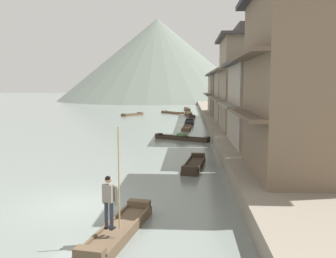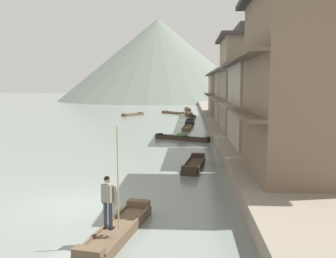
{
  "view_description": "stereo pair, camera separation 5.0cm",
  "coord_description": "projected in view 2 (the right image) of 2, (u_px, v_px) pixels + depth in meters",
  "views": [
    {
      "loc": [
        4.36,
        -14.07,
        4.73
      ],
      "look_at": [
        2.97,
        10.36,
        1.81
      ],
      "focal_mm": 39.84,
      "sensor_mm": 36.0,
      "label": 1
    },
    {
      "loc": [
        4.41,
        -14.06,
        4.73
      ],
      "look_at": [
        2.97,
        10.36,
        1.81
      ],
      "focal_mm": 39.84,
      "sensor_mm": 36.0,
      "label": 2
    }
  ],
  "objects": [
    {
      "name": "ground_plane",
      "position": [
        78.0,
        205.0,
        14.76
      ],
      "size": [
        400.0,
        400.0,
        0.0
      ],
      "primitive_type": "plane",
      "color": "gray"
    },
    {
      "name": "riverbank_right",
      "position": [
        283.0,
        122.0,
        43.55
      ],
      "size": [
        18.0,
        110.0,
        0.79
      ],
      "primitive_type": "cube",
      "color": "gray",
      "rests_on": "ground"
    },
    {
      "name": "boat_foreground_poled",
      "position": [
        118.0,
        231.0,
        11.7
      ],
      "size": [
        1.69,
        4.57,
        0.51
      ],
      "color": "brown",
      "rests_on": "ground"
    },
    {
      "name": "boatman_person",
      "position": [
        108.0,
        196.0,
        10.82
      ],
      "size": [
        0.55,
        0.34,
        3.04
      ],
      "color": "black",
      "rests_on": "boat_foreground_poled"
    },
    {
      "name": "boat_moored_nearest",
      "position": [
        190.0,
        115.0,
        55.8
      ],
      "size": [
        1.67,
        5.7,
        0.7
      ],
      "color": "#423328",
      "rests_on": "ground"
    },
    {
      "name": "boat_moored_second",
      "position": [
        133.0,
        115.0,
        57.41
      ],
      "size": [
        3.13,
        3.83,
        0.41
      ],
      "color": "brown",
      "rests_on": "ground"
    },
    {
      "name": "boat_moored_third",
      "position": [
        182.0,
        138.0,
        31.96
      ],
      "size": [
        4.81,
        2.93,
        0.64
      ],
      "color": "#33281E",
      "rests_on": "ground"
    },
    {
      "name": "boat_moored_far",
      "position": [
        187.0,
        128.0,
        39.41
      ],
      "size": [
        1.07,
        3.75,
        0.35
      ],
      "color": "brown",
      "rests_on": "ground"
    },
    {
      "name": "boat_midriver_drifting",
      "position": [
        188.0,
        109.0,
        68.31
      ],
      "size": [
        1.23,
        5.26,
        0.7
      ],
      "color": "brown",
      "rests_on": "ground"
    },
    {
      "name": "boat_midriver_upstream",
      "position": [
        194.0,
        165.0,
        21.28
      ],
      "size": [
        1.47,
        4.22,
        0.5
      ],
      "color": "#33281E",
      "rests_on": "ground"
    },
    {
      "name": "boat_upstream_distant",
      "position": [
        190.0,
        122.0,
        45.21
      ],
      "size": [
        1.15,
        3.6,
        0.49
      ],
      "color": "#232326",
      "rests_on": "ground"
    },
    {
      "name": "boat_crossing_west",
      "position": [
        173.0,
        113.0,
        61.22
      ],
      "size": [
        3.92,
        3.99,
        0.39
      ],
      "color": "brown",
      "rests_on": "ground"
    },
    {
      "name": "house_waterfront_nearest",
      "position": [
        313.0,
        76.0,
        16.27
      ],
      "size": [
        6.27,
        7.48,
        8.74
      ],
      "color": "#75604C",
      "rests_on": "riverbank_right"
    },
    {
      "name": "house_waterfront_second",
      "position": [
        266.0,
        99.0,
        24.31
      ],
      "size": [
        5.47,
        7.72,
        6.14
      ],
      "color": "gray",
      "rests_on": "riverbank_right"
    },
    {
      "name": "house_waterfront_tall",
      "position": [
        249.0,
        80.0,
        32.41
      ],
      "size": [
        5.88,
        7.61,
        8.74
      ],
      "color": "gray",
      "rests_on": "riverbank_right"
    },
    {
      "name": "house_waterfront_narrow",
      "position": [
        238.0,
        93.0,
        39.79
      ],
      "size": [
        5.86,
        7.62,
        6.14
      ],
      "color": "gray",
      "rests_on": "riverbank_right"
    },
    {
      "name": "house_waterfront_far",
      "position": [
        235.0,
        92.0,
        47.01
      ],
      "size": [
        6.94,
        6.12,
        6.14
      ],
      "color": "brown",
      "rests_on": "riverbank_right"
    },
    {
      "name": "house_waterfront_end",
      "position": [
        224.0,
        91.0,
        53.97
      ],
      "size": [
        5.3,
        7.44,
        6.14
      ],
      "color": "gray",
      "rests_on": "riverbank_right"
    },
    {
      "name": "hill_far_west",
      "position": [
        151.0,
        70.0,
        135.16
      ],
      "size": [
        55.96,
        55.96,
        20.31
      ],
      "primitive_type": "cone",
      "color": "#5B6B5B",
      "rests_on": "ground"
    },
    {
      "name": "hill_far_centre",
      "position": [
        158.0,
        60.0,
        114.55
      ],
      "size": [
        60.62,
        60.62,
        24.71
      ],
      "primitive_type": "cone",
      "color": "slate",
      "rests_on": "ground"
    }
  ]
}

